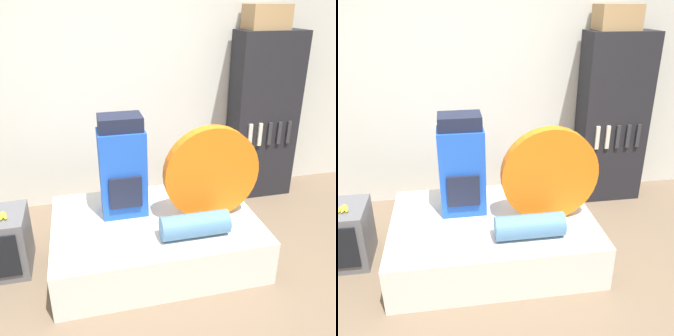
# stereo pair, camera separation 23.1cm
# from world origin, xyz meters

# --- Properties ---
(ground_plane) EXTENTS (16.00, 16.00, 0.00)m
(ground_plane) POSITION_xyz_m (0.00, 0.00, 0.00)
(ground_plane) COLOR brown
(wall_back) EXTENTS (8.00, 0.05, 2.60)m
(wall_back) POSITION_xyz_m (0.00, 1.88, 1.30)
(wall_back) COLOR silver
(wall_back) RESTS_ON ground_plane
(bed) EXTENTS (1.69, 1.18, 0.38)m
(bed) POSITION_xyz_m (0.08, 0.70, 0.19)
(bed) COLOR silver
(bed) RESTS_ON ground_plane
(backpack) EXTENTS (0.38, 0.30, 0.86)m
(backpack) POSITION_xyz_m (-0.15, 0.87, 0.80)
(backpack) COLOR blue
(backpack) RESTS_ON bed
(tent_bag) EXTENTS (0.79, 0.10, 0.79)m
(tent_bag) POSITION_xyz_m (0.54, 0.64, 0.78)
(tent_bag) COLOR orange
(tent_bag) RESTS_ON bed
(sleeping_roll) EXTENTS (0.54, 0.19, 0.19)m
(sleeping_roll) POSITION_xyz_m (0.32, 0.38, 0.48)
(sleeping_roll) COLOR teal
(sleeping_roll) RESTS_ON bed
(television) EXTENTS (0.52, 0.46, 0.51)m
(television) POSITION_xyz_m (-1.22, 0.83, 0.26)
(television) COLOR #5B5B60
(television) RESTS_ON ground_plane
(banana_bunch) EXTENTS (0.11, 0.14, 0.03)m
(banana_bunch) POSITION_xyz_m (-1.12, 0.79, 0.53)
(banana_bunch) COLOR yellow
(banana_bunch) RESTS_ON television
(bookshelf) EXTENTS (0.70, 0.37, 1.80)m
(bookshelf) POSITION_xyz_m (1.49, 1.64, 0.90)
(bookshelf) COLOR black
(bookshelf) RESTS_ON ground_plane
(cardboard_box) EXTENTS (0.41, 0.31, 0.24)m
(cardboard_box) POSITION_xyz_m (1.43, 1.67, 1.91)
(cardboard_box) COLOR #A88456
(cardboard_box) RESTS_ON bookshelf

